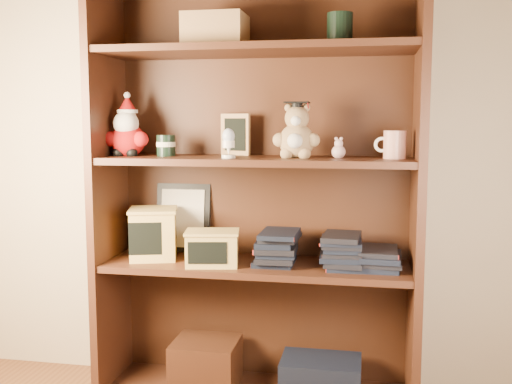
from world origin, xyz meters
The scene contains 16 objects.
bookcase centered at (-0.12, 1.36, 0.78)m, with size 1.20×0.35×1.60m.
shelf_lower centered at (-0.12, 1.30, 0.54)m, with size 1.14×0.33×0.02m.
shelf_upper centered at (-0.12, 1.30, 0.94)m, with size 1.14×0.33×0.02m.
santa_plush centered at (-0.62, 1.30, 1.04)m, with size 0.18×0.13×0.25m.
teachers_tin centered at (-0.47, 1.30, 0.99)m, with size 0.07×0.07×0.08m.
chalkboard_plaque centered at (-0.22, 1.42, 1.03)m, with size 0.12×0.09×0.16m.
egg_cup centered at (-0.20, 1.23, 1.01)m, with size 0.05×0.05×0.11m.
grad_teddy_bear centered at (0.03, 1.30, 1.03)m, with size 0.17×0.15×0.21m.
pink_figurine centered at (0.19, 1.30, 0.98)m, with size 0.05×0.05×0.08m.
teacher_mug centered at (0.38, 1.30, 1.00)m, with size 0.11×0.08×0.10m.
certificate_frame centered at (-0.45, 1.44, 0.69)m, with size 0.22×0.06×0.28m.
treats_box centered at (-0.52, 1.30, 0.65)m, with size 0.22×0.22×0.20m.
pencils_box centered at (-0.27, 1.24, 0.62)m, with size 0.22×0.17×0.13m.
book_stack_left centered at (-0.04, 1.30, 0.61)m, with size 0.14×0.20×0.11m.
book_stack_mid centered at (0.21, 1.30, 0.61)m, with size 0.14×0.20×0.13m.
book_stack_right centered at (0.34, 1.30, 0.58)m, with size 0.14×0.20×0.06m.
Camera 1 is at (0.29, -0.87, 1.09)m, focal length 42.00 mm.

